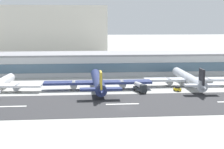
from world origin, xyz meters
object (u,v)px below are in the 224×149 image
terminal_building (96,63)px  airliner_black_tail_gate_2 (189,79)px  service_baggage_tug_1 (177,89)px  service_fuel_truck_0 (140,87)px  airliner_gold_tail_gate_1 (98,82)px  distant_hotel_block (47,32)px

terminal_building → airliner_black_tail_gate_2: size_ratio=4.19×
service_baggage_tug_1 → service_fuel_truck_0: bearing=-124.3°
airliner_black_tail_gate_2 → airliner_gold_tail_gate_1: bearing=98.6°
airliner_black_tail_gate_2 → service_fuel_truck_0: airliner_black_tail_gate_2 is taller
airliner_black_tail_gate_2 → service_fuel_truck_0: 27.19m
terminal_building → airliner_gold_tail_gate_1: bearing=-91.3°
airliner_gold_tail_gate_1 → service_fuel_truck_0: (17.50, -6.29, -1.44)m
airliner_gold_tail_gate_1 → terminal_building: bearing=-1.6°
airliner_black_tail_gate_2 → terminal_building: bearing=44.8°
airliner_gold_tail_gate_1 → service_fuel_truck_0: size_ratio=5.88×
distant_hotel_block → service_fuel_truck_0: (53.64, -157.32, -19.48)m
terminal_building → airliner_black_tail_gate_2: (41.20, -44.78, -2.56)m
distant_hotel_block → airliner_black_tail_gate_2: bearing=-61.8°
distant_hotel_block → service_fuel_truck_0: size_ratio=11.39×
terminal_building → distant_hotel_block: 109.26m
airliner_gold_tail_gate_1 → airliner_black_tail_gate_2: airliner_gold_tail_gate_1 is taller
airliner_gold_tail_gate_1 → airliner_black_tail_gate_2: (42.32, 4.73, -0.08)m
airliner_black_tail_gate_2 → service_baggage_tug_1: 13.93m
airliner_black_tail_gate_2 → service_baggage_tug_1: size_ratio=14.40×
airliner_gold_tail_gate_1 → airliner_black_tail_gate_2: bearing=-83.9°
service_fuel_truck_0 → airliner_black_tail_gate_2: bearing=98.6°
distant_hotel_block → service_baggage_tug_1: 173.19m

